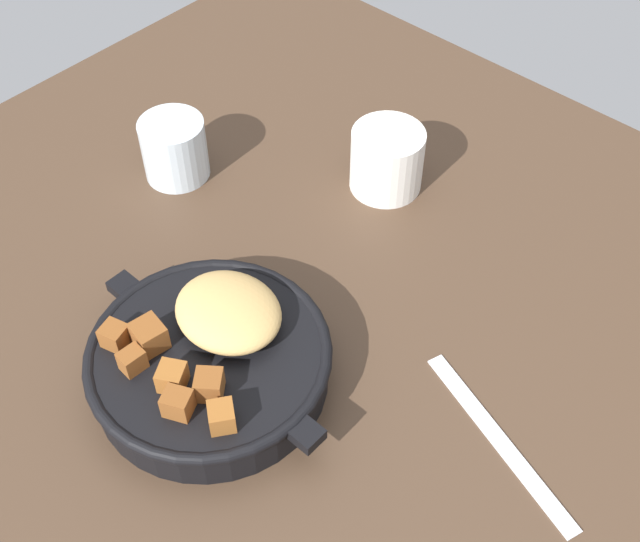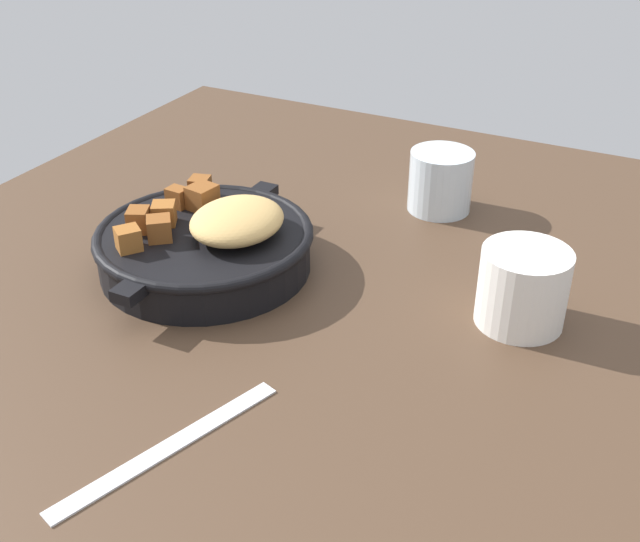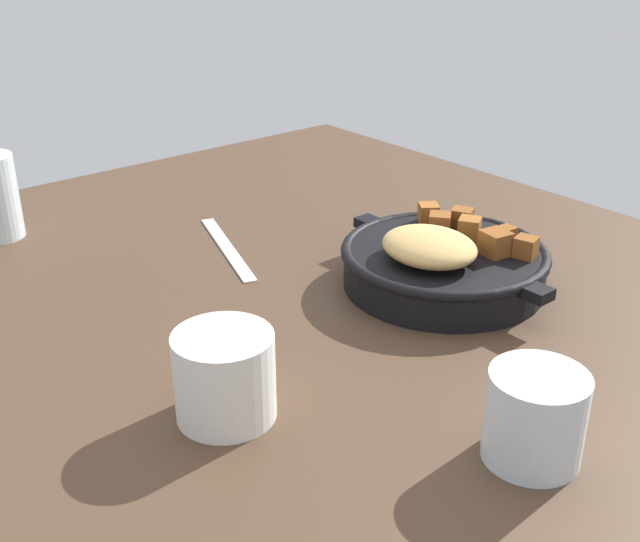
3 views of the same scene
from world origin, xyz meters
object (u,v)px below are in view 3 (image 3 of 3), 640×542
at_px(water_glass_short, 535,417).
at_px(ceramic_mug_white, 225,376).
at_px(butter_knife, 227,247).
at_px(cast_iron_skillet, 443,261).

bearing_deg(water_glass_short, ceramic_mug_white, 37.44).
distance_m(butter_knife, water_glass_short, 0.49).
bearing_deg(water_glass_short, butter_knife, -5.15).
bearing_deg(butter_knife, ceramic_mug_white, 165.05).
bearing_deg(water_glass_short, cast_iron_skillet, -34.69).
xyz_separation_m(butter_knife, ceramic_mug_white, (-0.29, 0.19, 0.04)).
distance_m(butter_knife, ceramic_mug_white, 0.35).
xyz_separation_m(cast_iron_skillet, ceramic_mug_white, (-0.05, 0.32, 0.01)).
bearing_deg(cast_iron_skillet, water_glass_short, 145.31).
height_order(cast_iron_skillet, ceramic_mug_white, same).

